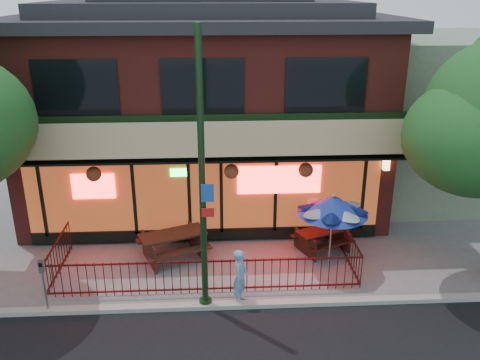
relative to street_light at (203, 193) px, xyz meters
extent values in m
plane|color=gray|center=(0.00, 0.40, -3.15)|extent=(80.00, 80.00, 0.00)
cube|color=#999993|center=(0.00, -0.10, -3.09)|extent=(80.00, 0.25, 0.12)
cube|color=maroon|center=(0.00, 7.60, 0.10)|extent=(12.00, 8.00, 6.50)
cube|color=#59230F|center=(0.00, 3.58, -1.50)|extent=(11.00, 0.06, 2.60)
cube|color=#FF0C0C|center=(2.30, 3.50, -1.05)|extent=(2.60, 0.04, 0.90)
cube|color=#FF0C0C|center=(-3.40, 3.50, -1.15)|extent=(1.30, 0.04, 0.80)
cube|color=tan|center=(0.00, 3.10, 0.40)|extent=(12.20, 1.33, 1.26)
cube|color=black|center=(-3.60, 3.58, 1.85)|extent=(2.40, 0.06, 1.60)
cube|color=black|center=(0.00, 3.58, 1.85)|extent=(2.40, 0.06, 1.60)
cube|color=black|center=(3.60, 3.58, 1.85)|extent=(2.40, 0.06, 1.60)
cube|color=black|center=(0.00, 3.55, -2.90)|extent=(11.00, 0.12, 0.40)
cube|color=#FFC672|center=(5.60, 3.42, -0.60)|extent=(0.18, 0.18, 0.32)
cube|color=gray|center=(9.00, 8.10, -0.15)|extent=(6.00, 7.00, 6.00)
cube|color=#3E0D0D|center=(0.00, 0.60, -2.20)|extent=(8.40, 0.04, 0.04)
cube|color=#3E0D0D|center=(0.00, 0.60, -3.03)|extent=(8.40, 0.04, 0.04)
cube|color=#3E0D0D|center=(-4.20, 1.90, -2.20)|extent=(0.04, 2.60, 0.04)
cube|color=#3E0D0D|center=(4.20, 1.90, -2.20)|extent=(0.04, 2.60, 0.04)
cylinder|color=#3E0D0D|center=(0.00, 0.60, -2.65)|extent=(0.02, 0.02, 1.00)
cylinder|color=black|center=(0.00, 0.00, 0.35)|extent=(0.16, 0.16, 7.00)
cylinder|color=black|center=(0.00, 0.00, -3.05)|extent=(0.32, 0.32, 0.20)
cube|color=#194CB2|center=(0.12, -0.15, 0.05)|extent=(0.30, 0.02, 0.45)
cube|color=red|center=(0.12, -0.15, -0.45)|extent=(0.30, 0.02, 0.22)
cube|color=#3C1E15|center=(-1.67, 2.25, -2.75)|extent=(0.59, 1.32, 0.79)
cube|color=#3C1E15|center=(-0.28, 2.82, -2.75)|extent=(0.59, 1.32, 0.79)
cube|color=#3C1E15|center=(-0.98, 2.54, -2.35)|extent=(2.09, 1.47, 0.06)
cube|color=#3C1E15|center=(-0.75, 1.99, -2.68)|extent=(1.90, 1.01, 0.05)
cube|color=#3C1E15|center=(-1.20, 3.08, -2.68)|extent=(1.90, 1.01, 0.05)
cube|color=black|center=(3.02, 2.55, -2.82)|extent=(0.51, 1.09, 0.66)
cube|color=black|center=(4.17, 3.05, -2.82)|extent=(0.51, 1.09, 0.66)
cube|color=black|center=(3.60, 2.80, -2.49)|extent=(1.74, 1.25, 0.05)
cube|color=black|center=(3.79, 2.35, -2.76)|extent=(1.57, 0.87, 0.04)
cube|color=black|center=(3.40, 3.25, -2.76)|extent=(1.57, 0.87, 0.04)
cylinder|color=gray|center=(3.60, 1.80, -2.10)|extent=(0.05, 0.05, 2.09)
cone|color=navy|center=(3.60, 1.80, -1.20)|extent=(2.00, 2.00, 0.52)
sphere|color=gray|center=(3.60, 1.80, -0.92)|extent=(0.09, 0.10, 0.09)
imported|color=#6697CC|center=(0.90, 0.12, -2.39)|extent=(0.52, 0.64, 1.52)
cylinder|color=gray|center=(-3.96, -0.08, -2.55)|extent=(0.05, 0.05, 1.20)
cube|color=gray|center=(-3.96, -0.08, -1.81)|extent=(0.14, 0.12, 0.31)
cube|color=black|center=(-3.96, -0.13, -1.75)|extent=(0.09, 0.01, 0.11)
camera|label=1|loc=(0.27, -11.10, 4.55)|focal=38.00mm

